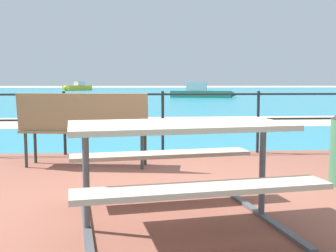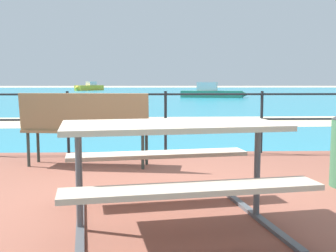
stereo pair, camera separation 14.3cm
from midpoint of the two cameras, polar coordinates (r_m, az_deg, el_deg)
The scene contains 9 objects.
ground_plane at distance 3.91m, azimuth 1.79°, elevation -10.96°, with size 240.00×240.00×0.00m, color beige.
patio_paving at distance 3.91m, azimuth 1.79°, elevation -10.54°, with size 6.40×5.20×0.06m, color brown.
sea_water at distance 43.75m, azimuth -1.69°, elevation 4.64°, with size 90.00×90.00×0.01m, color teal.
beach_strip at distance 11.85m, azimuth -0.79°, elevation 0.60°, with size 54.00×3.10×0.01m, color beige.
picnic_table at distance 3.11m, azimuth 1.89°, elevation -3.09°, with size 1.86×1.75×0.79m.
park_bench at distance 5.32m, azimuth -10.66°, elevation 0.44°, with size 1.70×0.64×0.95m.
railing_fence at distance 6.20m, azimuth 0.31°, elevation 1.73°, with size 5.94×0.04×0.96m.
boat_near at distance 57.85m, azimuth -10.86°, elevation 5.33°, with size 3.53×5.35×1.23m.
boat_mid at distance 30.68m, azimuth 6.23°, elevation 4.68°, with size 5.04×2.19×1.14m.
Camera 2 is at (-0.18, -3.74, 1.15)m, focal length 43.70 mm.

